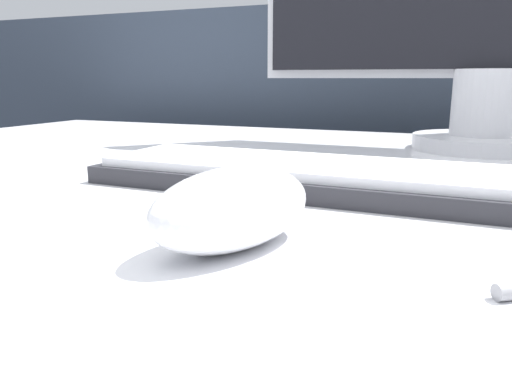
% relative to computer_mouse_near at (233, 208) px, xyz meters
% --- Properties ---
extents(partition_panel, '(5.00, 0.03, 1.01)m').
position_rel_computer_mouse_near_xyz_m(partition_panel, '(-0.02, 0.81, -0.28)').
color(partition_panel, '#333D4C').
rests_on(partition_panel, ground_plane).
extents(computer_mouse_near, '(0.09, 0.13, 0.05)m').
position_rel_computer_mouse_near_xyz_m(computer_mouse_near, '(0.00, 0.00, 0.00)').
color(computer_mouse_near, white).
rests_on(computer_mouse_near, desk).
extents(keyboard, '(0.39, 0.13, 0.02)m').
position_rel_computer_mouse_near_xyz_m(keyboard, '(-0.01, 0.17, -0.01)').
color(keyboard, '#28282D').
rests_on(keyboard, desk).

